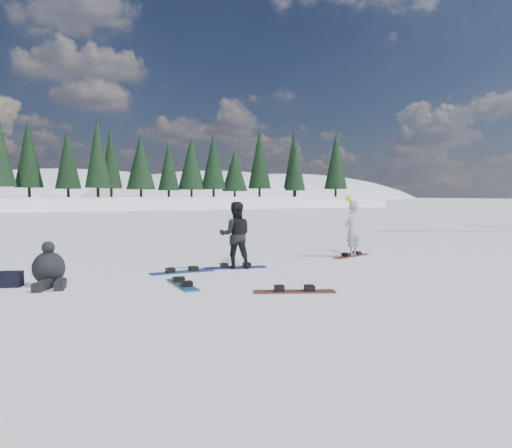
{
  "coord_description": "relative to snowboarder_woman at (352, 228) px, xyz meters",
  "views": [
    {
      "loc": [
        -7.49,
        -9.97,
        1.8
      ],
      "look_at": [
        -1.96,
        0.61,
        1.1
      ],
      "focal_mm": 35.0,
      "sensor_mm": 36.0,
      "label": 1
    }
  ],
  "objects": [
    {
      "name": "snowboard_man",
      "position": [
        -4.01,
        -0.56,
        -0.82
      ],
      "size": [
        1.52,
        0.65,
        0.03
      ],
      "primitive_type": "cube",
      "rotation": [
        0.0,
        0.0,
        -0.25
      ],
      "color": "navy",
      "rests_on": "ground"
    },
    {
      "name": "snowboarder_man",
      "position": [
        -4.01,
        -0.56,
        -0.01
      ],
      "size": [
        0.97,
        0.88,
        1.64
      ],
      "primitive_type": "imported",
      "rotation": [
        0.0,
        0.0,
        2.74
      ],
      "color": "black",
      "rests_on": "ground"
    },
    {
      "name": "snowboard_loose_a",
      "position": [
        -5.94,
        -2.17,
        -0.82
      ],
      "size": [
        0.38,
        1.52,
        0.03
      ],
      "primitive_type": "cube",
      "rotation": [
        0.0,
        0.0,
        1.5
      ],
      "color": "#1A6E93",
      "rests_on": "ground"
    },
    {
      "name": "snowboarder_woman",
      "position": [
        0.0,
        0.0,
        0.0
      ],
      "size": [
        0.71,
        0.66,
        1.78
      ],
      "rotation": [
        0.0,
        0.0,
        3.73
      ],
      "color": "#ADACB1",
      "rests_on": "ground"
    },
    {
      "name": "ground",
      "position": [
        -1.69,
        -1.56,
        -0.83
      ],
      "size": [
        420.0,
        420.0,
        0.0
      ],
      "primitive_type": "plane",
      "color": "white",
      "rests_on": "ground"
    },
    {
      "name": "snowboard_woman",
      "position": [
        0.0,
        0.0,
        -0.82
      ],
      "size": [
        1.51,
        0.76,
        0.03
      ],
      "primitive_type": "cube",
      "rotation": [
        0.0,
        0.0,
        0.33
      ],
      "color": "maroon",
      "rests_on": "ground"
    },
    {
      "name": "snowboard_loose_c",
      "position": [
        -5.4,
        -0.6,
        -0.82
      ],
      "size": [
        1.5,
        0.3,
        0.03
      ],
      "primitive_type": "cube",
      "rotation": [
        0.0,
        0.0,
        0.01
      ],
      "color": "navy",
      "rests_on": "ground"
    },
    {
      "name": "seated_rider",
      "position": [
        -8.28,
        -0.99,
        -0.49
      ],
      "size": [
        0.78,
        1.14,
        0.88
      ],
      "rotation": [
        0.0,
        0.0,
        -0.36
      ],
      "color": "black",
      "rests_on": "ground"
    },
    {
      "name": "snowboard_loose_b",
      "position": [
        -4.34,
        -3.79,
        -0.82
      ],
      "size": [
        1.48,
        0.87,
        0.03
      ],
      "primitive_type": "cube",
      "rotation": [
        0.0,
        0.0,
        -0.42
      ],
      "color": "maroon",
      "rests_on": "ground"
    },
    {
      "name": "gear_bag",
      "position": [
        -8.98,
        -0.73,
        -0.68
      ],
      "size": [
        0.53,
        0.44,
        0.3
      ],
      "primitive_type": "cube",
      "rotation": [
        0.0,
        0.0,
        -0.37
      ],
      "color": "black",
      "rests_on": "ground"
    }
  ]
}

